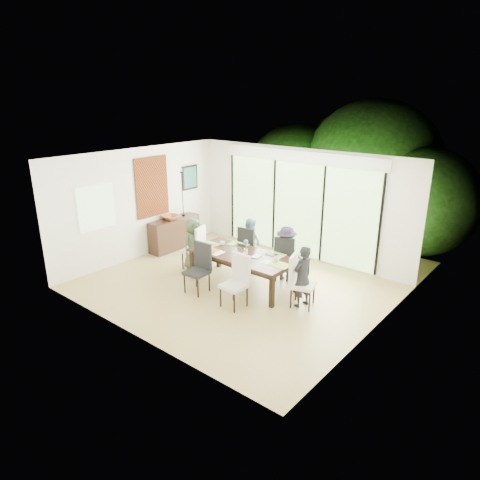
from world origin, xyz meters
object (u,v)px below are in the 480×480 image
Objects in this scene: person_far_right at (286,253)px; sideboard at (174,233)px; chair_near_right at (234,282)px; chair_right_end at (303,281)px; laptop at (210,246)px; chair_far_right at (287,257)px; person_far_left at (250,244)px; chair_far_left at (251,247)px; bowl at (171,217)px; person_left_end at (193,243)px; cup_c at (276,260)px; table_top at (242,255)px; chair_left_end at (193,247)px; person_right_end at (303,277)px; cup_b at (245,255)px; chair_near_left at (197,269)px; vase at (246,251)px; cup_a at (222,243)px.

sideboard is (-3.39, -0.20, -0.20)m from person_far_right.
chair_near_right is 1.70m from person_far_right.
chair_right_end is 3.33× the size of laptop.
person_far_right is at bearing 71.18° from chair_far_right.
chair_near_right is 0.85× the size of person_far_left.
chair_far_left is 1.00m from person_far_right.
person_left_end is at bearing -21.35° from bowl.
person_left_end is 2.29m from cup_c.
table_top is 1.56× the size of sideboard.
laptop is (-1.40, -0.95, 0.20)m from chair_far_right.
chair_far_right is 0.85× the size of person_far_left.
chair_left_end and chair_right_end have the same top height.
chair_far_left is (-0.45, 0.85, -0.16)m from table_top.
chair_far_right is at bearing -118.96° from person_right_end.
chair_left_end is 0.71× the size of sideboard.
cup_b is at bearing -33.69° from table_top.
chair_near_right is 0.71× the size of sideboard.
person_right_end reaches higher than laptop.
chair_near_right is 0.88m from cup_b.
person_far_right is (-0.93, 0.83, 0.00)m from person_right_end.
chair_near_right is at bearing -65.56° from cup_b.
cup_b is 0.22× the size of bowl.
cup_b is at bearing -13.75° from sideboard.
chair_near_left is at bearing -177.56° from chair_near_right.
chair_near_right is at bearing 69.52° from chair_far_right.
chair_right_end is 1.00× the size of chair_near_left.
vase is at bearing 118.51° from chair_near_right.
chair_right_end is 1.37m from cup_b.
chair_near_left reaches higher than laptop.
sideboard is (-2.89, 0.58, -0.36)m from vase.
person_far_right is 1.43m from cup_a.
chair_right_end is 2.18m from chair_near_left.
table_top is 1.86× the size of person_right_end.
cup_c is at bearing 75.26° from chair_near_right.
chair_right_end is at bearing -89.66° from person_left_end.
chair_left_end is at bearing 8.26° from person_far_right.
table_top is 1.51m from chair_left_end.
cup_c is (0.65, 0.20, 0.00)m from cup_b.
chair_near_left is at bearing -111.71° from laptop.
person_far_right is (0.05, 1.70, 0.09)m from chair_near_right.
chair_near_left reaches higher than vase.
chair_far_left is 0.98m from vase.
vase is 0.97× the size of cup_c.
cup_a is at bearing -12.68° from sideboard.
chair_left_end is at bearing -178.15° from vase.
cup_b is 0.06× the size of sideboard.
person_right_end is at bearing 124.47° from person_far_right.
person_right_end reaches higher than table_top.
table_top is at bearing -135.00° from vase.
person_far_right reaches higher than cup_a.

